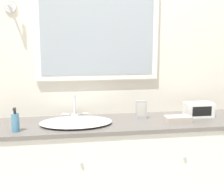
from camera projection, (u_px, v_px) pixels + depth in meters
wall_back at (120, 61)px, 2.57m from camera, size 8.00×0.18×2.55m
vanity_counter at (127, 173)px, 2.46m from camera, size 2.12×0.51×0.84m
sink_basin at (76, 122)px, 2.30m from camera, size 0.53×0.40×0.21m
soap_bottle at (15, 122)px, 2.11m from camera, size 0.05×0.05×0.17m
appliance_box at (199, 110)px, 2.51m from camera, size 0.22×0.13×0.11m
picture_frame at (141, 110)px, 2.44m from camera, size 0.09×0.01×0.15m
hand_towel_near_sink at (178, 119)px, 2.36m from camera, size 0.20×0.11×0.04m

